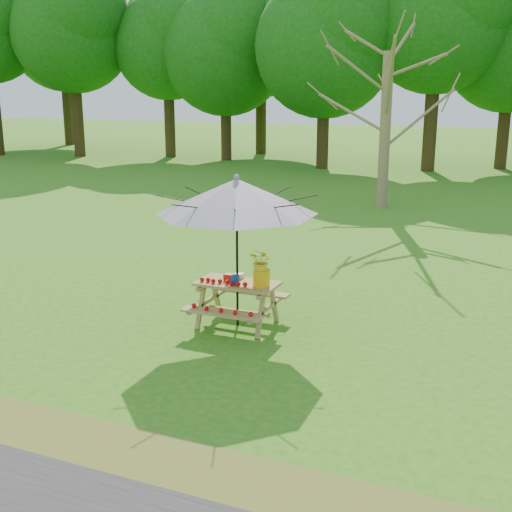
% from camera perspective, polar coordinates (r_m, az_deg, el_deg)
% --- Properties ---
extents(ground, '(120.00, 120.00, 0.00)m').
position_cam_1_polar(ground, '(10.63, -19.92, -5.13)').
color(ground, '#2D7416').
rests_on(ground, ground).
extents(picnic_table, '(1.20, 1.32, 0.67)m').
position_cam_1_polar(picnic_table, '(9.57, -1.67, -4.32)').
color(picnic_table, '#AA8D4C').
rests_on(picnic_table, ground).
extents(patio_umbrella, '(3.06, 3.06, 2.27)m').
position_cam_1_polar(patio_umbrella, '(9.18, -1.73, 5.32)').
color(patio_umbrella, black).
rests_on(patio_umbrella, ground).
extents(produce_bins, '(0.30, 0.45, 0.13)m').
position_cam_1_polar(produce_bins, '(9.50, -1.97, -1.96)').
color(produce_bins, red).
rests_on(produce_bins, picnic_table).
extents(tomatoes_row, '(0.77, 0.13, 0.07)m').
position_cam_1_polar(tomatoes_row, '(9.36, -2.97, -2.33)').
color(tomatoes_row, red).
rests_on(tomatoes_row, picnic_table).
extents(flower_bucket, '(0.40, 0.37, 0.55)m').
position_cam_1_polar(flower_bucket, '(9.20, 0.50, -0.93)').
color(flower_bucket, '#FFB30D').
rests_on(flower_bucket, picnic_table).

